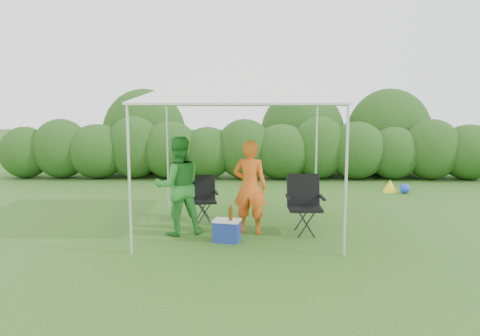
{
  "coord_description": "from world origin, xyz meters",
  "views": [
    {
      "loc": [
        0.2,
        -7.37,
        2.08
      ],
      "look_at": [
        0.01,
        0.4,
        1.05
      ],
      "focal_mm": 35.0,
      "sensor_mm": 36.0,
      "label": 1
    }
  ],
  "objects_px": {
    "canopy": "(240,83)",
    "man": "(250,187)",
    "woman": "(178,186)",
    "chair_right": "(304,200)",
    "chair_left": "(203,195)",
    "cooler": "(227,231)"
  },
  "relations": [
    {
      "from": "man",
      "to": "woman",
      "type": "relative_size",
      "value": 0.96
    },
    {
      "from": "chair_right",
      "to": "cooler",
      "type": "xyz_separation_m",
      "value": [
        -1.25,
        -0.56,
        -0.37
      ]
    },
    {
      "from": "canopy",
      "to": "chair_right",
      "type": "relative_size",
      "value": 3.22
    },
    {
      "from": "chair_left",
      "to": "woman",
      "type": "xyz_separation_m",
      "value": [
        -0.3,
        -0.99,
        0.34
      ]
    },
    {
      "from": "canopy",
      "to": "cooler",
      "type": "bearing_deg",
      "value": -101.82
    },
    {
      "from": "cooler",
      "to": "canopy",
      "type": "bearing_deg",
      "value": 90.02
    },
    {
      "from": "man",
      "to": "woman",
      "type": "xyz_separation_m",
      "value": [
        -1.16,
        -0.09,
        0.03
      ]
    },
    {
      "from": "canopy",
      "to": "woman",
      "type": "height_order",
      "value": "canopy"
    },
    {
      "from": "man",
      "to": "cooler",
      "type": "bearing_deg",
      "value": 68.16
    },
    {
      "from": "canopy",
      "to": "man",
      "type": "relative_size",
      "value": 2.01
    },
    {
      "from": "chair_left",
      "to": "man",
      "type": "xyz_separation_m",
      "value": [
        0.86,
        -0.9,
        0.31
      ]
    },
    {
      "from": "chair_left",
      "to": "man",
      "type": "height_order",
      "value": "man"
    },
    {
      "from": "canopy",
      "to": "chair_left",
      "type": "relative_size",
      "value": 3.79
    },
    {
      "from": "canopy",
      "to": "cooler",
      "type": "relative_size",
      "value": 6.69
    },
    {
      "from": "chair_right",
      "to": "chair_left",
      "type": "distance_m",
      "value": 1.95
    },
    {
      "from": "chair_left",
      "to": "cooler",
      "type": "xyz_separation_m",
      "value": [
        0.51,
        -1.4,
        -0.29
      ]
    },
    {
      "from": "canopy",
      "to": "chair_right",
      "type": "distance_m",
      "value": 2.21
    },
    {
      "from": "canopy",
      "to": "chair_right",
      "type": "xyz_separation_m",
      "value": [
        1.07,
        -0.29,
        -1.92
      ]
    },
    {
      "from": "chair_left",
      "to": "man",
      "type": "relative_size",
      "value": 0.53
    },
    {
      "from": "woman",
      "to": "chair_right",
      "type": "bearing_deg",
      "value": 163.15
    },
    {
      "from": "chair_right",
      "to": "canopy",
      "type": "bearing_deg",
      "value": 162.92
    },
    {
      "from": "chair_right",
      "to": "chair_left",
      "type": "height_order",
      "value": "chair_right"
    }
  ]
}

